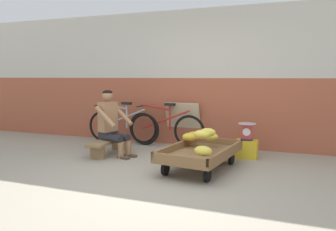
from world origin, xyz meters
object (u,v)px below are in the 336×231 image
at_px(weighing_scale, 247,131).
at_px(bicycle_near_left, 123,126).
at_px(low_bench, 108,143).
at_px(sign_board, 183,124).
at_px(vendor_seated, 111,123).
at_px(plastic_crate, 246,149).
at_px(banana_cart, 200,154).
at_px(bicycle_far_left, 165,128).

bearing_deg(weighing_scale, bicycle_near_left, 172.28).
bearing_deg(low_bench, sign_board, 51.61).
distance_m(low_bench, vendor_seated, 0.38).
relative_size(plastic_crate, weighing_scale, 1.20).
relative_size(low_bench, sign_board, 1.29).
height_order(banana_cart, vendor_seated, vendor_seated).
relative_size(vendor_seated, sign_board, 1.32).
bearing_deg(banana_cart, bicycle_far_left, 128.28).
xyz_separation_m(bicycle_far_left, sign_board, (0.31, 0.21, 0.08)).
height_order(banana_cart, weighing_scale, weighing_scale).
height_order(plastic_crate, bicycle_far_left, bicycle_far_left).
height_order(weighing_scale, bicycle_near_left, bicycle_near_left).
bearing_deg(plastic_crate, bicycle_far_left, 165.47).
distance_m(low_bench, weighing_scale, 2.43).
distance_m(weighing_scale, bicycle_far_left, 1.72).
xyz_separation_m(bicycle_near_left, sign_board, (1.23, 0.29, 0.08)).
height_order(weighing_scale, bicycle_far_left, bicycle_far_left).
bearing_deg(bicycle_near_left, banana_cart, -33.33).
relative_size(weighing_scale, bicycle_far_left, 0.18).
xyz_separation_m(low_bench, bicycle_near_left, (-0.24, 0.96, 0.15)).
bearing_deg(bicycle_far_left, banana_cart, -51.72).
distance_m(weighing_scale, sign_board, 1.49).
distance_m(banana_cart, sign_board, 1.83).
height_order(banana_cart, low_bench, banana_cart).
height_order(low_bench, bicycle_near_left, bicycle_near_left).
bearing_deg(vendor_seated, banana_cart, -11.75).
bearing_deg(low_bench, bicycle_far_left, 56.97).
bearing_deg(sign_board, vendor_seated, -125.40).
bearing_deg(bicycle_near_left, plastic_crate, -7.70).
distance_m(bicycle_far_left, sign_board, 0.38).
bearing_deg(banana_cart, bicycle_near_left, 146.67).
height_order(banana_cart, plastic_crate, banana_cart).
bearing_deg(bicycle_near_left, low_bench, -75.99).
distance_m(weighing_scale, bicycle_near_left, 2.60).
distance_m(vendor_seated, bicycle_near_left, 1.06).
relative_size(vendor_seated, plastic_crate, 3.17).
bearing_deg(bicycle_far_left, sign_board, 33.66).
bearing_deg(weighing_scale, sign_board, 154.58).
height_order(vendor_seated, bicycle_far_left, vendor_seated).
xyz_separation_m(vendor_seated, sign_board, (0.90, 1.27, -0.14)).
relative_size(low_bench, bicycle_near_left, 0.67).
distance_m(banana_cart, bicycle_far_left, 1.81).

